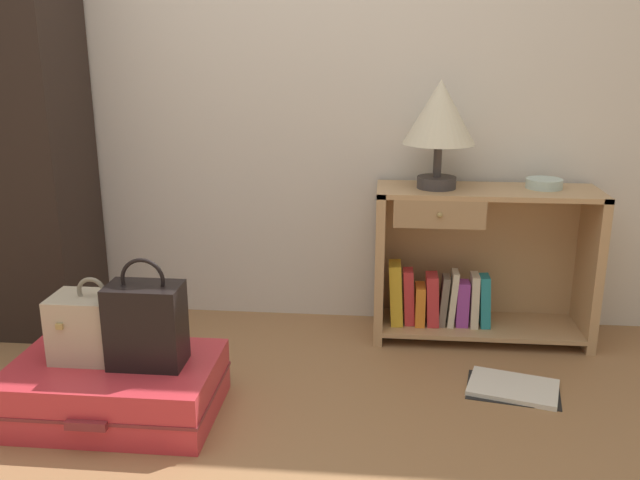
{
  "coord_description": "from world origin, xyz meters",
  "views": [
    {
      "loc": [
        0.48,
        -1.68,
        1.31
      ],
      "look_at": [
        0.23,
        0.9,
        0.55
      ],
      "focal_mm": 37.97,
      "sensor_mm": 36.0,
      "label": 1
    }
  ],
  "objects": [
    {
      "name": "table_lamp",
      "position": [
        0.7,
        1.26,
        1.01
      ],
      "size": [
        0.31,
        0.31,
        0.46
      ],
      "color": "#3D3838",
      "rests_on": "bookshelf"
    },
    {
      "name": "train_case",
      "position": [
        -0.55,
        0.47,
        0.33
      ],
      "size": [
        0.3,
        0.19,
        0.31
      ],
      "color": "#B7A88E",
      "rests_on": "suitcase_large"
    },
    {
      "name": "back_wall",
      "position": [
        0.0,
        1.5,
        1.3
      ],
      "size": [
        6.4,
        0.1,
        2.6
      ],
      "primitive_type": "cube",
      "color": "silver",
      "rests_on": "ground_plane"
    },
    {
      "name": "handbag",
      "position": [
        -0.34,
        0.44,
        0.36
      ],
      "size": [
        0.26,
        0.16,
        0.4
      ],
      "color": "black",
      "rests_on": "suitcase_large"
    },
    {
      "name": "bowl",
      "position": [
        1.17,
        1.3,
        0.72
      ],
      "size": [
        0.16,
        0.16,
        0.04
      ],
      "primitive_type": "cylinder",
      "color": "silver",
      "rests_on": "bookshelf"
    },
    {
      "name": "open_book_on_floor",
      "position": [
        1.0,
        0.76,
        0.01
      ],
      "size": [
        0.39,
        0.31,
        0.02
      ],
      "color": "white",
      "rests_on": "ground_plane"
    },
    {
      "name": "suitcase_large",
      "position": [
        -0.48,
        0.44,
        0.1
      ],
      "size": [
        0.74,
        0.51,
        0.21
      ],
      "color": "#D1333D",
      "rests_on": "ground_plane"
    },
    {
      "name": "bookshelf",
      "position": [
        0.88,
        1.27,
        0.34
      ],
      "size": [
        0.97,
        0.34,
        0.7
      ],
      "color": "tan",
      "rests_on": "ground_plane"
    }
  ]
}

